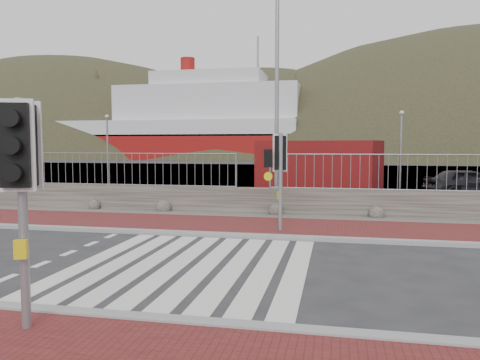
% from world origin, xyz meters
% --- Properties ---
extents(ground, '(220.00, 220.00, 0.00)m').
position_xyz_m(ground, '(0.00, 0.00, 0.00)').
color(ground, '#28282B').
rests_on(ground, ground).
extents(sidewalk_far, '(40.00, 3.00, 0.08)m').
position_xyz_m(sidewalk_far, '(0.00, 4.50, 0.04)').
color(sidewalk_far, maroon).
rests_on(sidewalk_far, ground).
extents(kerb_near, '(40.00, 0.25, 0.12)m').
position_xyz_m(kerb_near, '(0.00, -3.00, 0.05)').
color(kerb_near, gray).
rests_on(kerb_near, ground).
extents(kerb_far, '(40.00, 0.25, 0.12)m').
position_xyz_m(kerb_far, '(0.00, 3.00, 0.05)').
color(kerb_far, gray).
rests_on(kerb_far, ground).
extents(zebra_crossing, '(4.62, 5.60, 0.01)m').
position_xyz_m(zebra_crossing, '(-0.00, 0.00, 0.01)').
color(zebra_crossing, silver).
rests_on(zebra_crossing, ground).
extents(gravel_strip, '(40.00, 1.50, 0.06)m').
position_xyz_m(gravel_strip, '(0.00, 6.50, 0.03)').
color(gravel_strip, '#59544C').
rests_on(gravel_strip, ground).
extents(stone_wall, '(40.00, 0.60, 0.90)m').
position_xyz_m(stone_wall, '(0.00, 7.30, 0.45)').
color(stone_wall, '#443E38').
rests_on(stone_wall, ground).
extents(railing, '(18.07, 0.07, 1.22)m').
position_xyz_m(railing, '(0.00, 7.15, 1.82)').
color(railing, gray).
rests_on(railing, stone_wall).
extents(quay, '(120.00, 40.00, 0.50)m').
position_xyz_m(quay, '(0.00, 27.90, 0.00)').
color(quay, '#4C4C4F').
rests_on(quay, ground).
extents(water, '(220.00, 50.00, 0.05)m').
position_xyz_m(water, '(0.00, 62.90, 0.00)').
color(water, '#3F4C54').
rests_on(water, ground).
extents(ferry, '(50.00, 16.00, 20.00)m').
position_xyz_m(ferry, '(-24.65, 67.90, 5.36)').
color(ferry, maroon).
rests_on(ferry, ground).
extents(hills_backdrop, '(254.00, 90.00, 100.00)m').
position_xyz_m(hills_backdrop, '(6.74, 87.90, -23.05)').
color(hills_backdrop, '#2A2D1B').
rests_on(hills_backdrop, ground).
extents(traffic_signal_near, '(0.49, 0.38, 3.00)m').
position_xyz_m(traffic_signal_near, '(-1.04, -3.62, 2.16)').
color(traffic_signal_near, gray).
rests_on(traffic_signal_near, ground).
extents(traffic_signal_far, '(0.67, 0.37, 2.74)m').
position_xyz_m(traffic_signal_far, '(1.31, 3.81, 1.98)').
color(traffic_signal_far, gray).
rests_on(traffic_signal_far, ground).
extents(streetlight, '(1.69, 0.83, 8.37)m').
position_xyz_m(streetlight, '(0.83, 8.15, 4.71)').
color(streetlight, gray).
rests_on(streetlight, ground).
extents(shipping_container, '(6.80, 4.37, 2.63)m').
position_xyz_m(shipping_container, '(1.89, 16.41, 1.31)').
color(shipping_container, maroon).
rests_on(shipping_container, ground).
extents(car_a, '(4.13, 2.56, 1.31)m').
position_xyz_m(car_a, '(8.87, 14.86, 0.66)').
color(car_a, black).
rests_on(car_a, ground).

